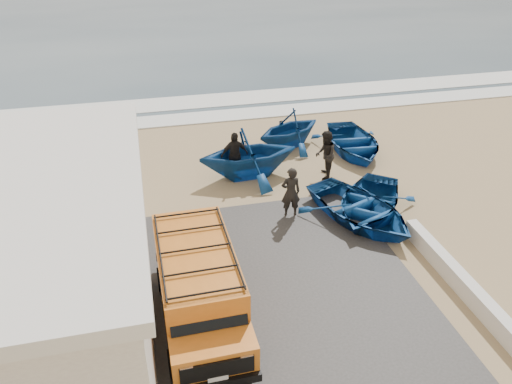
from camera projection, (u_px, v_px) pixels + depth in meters
ground at (263, 255)px, 15.47m from camera, size 160.00×160.00×0.00m
slab at (209, 309)px, 13.37m from camera, size 12.00×10.00×0.05m
surf_line at (205, 117)px, 25.60m from camera, size 180.00×1.60×0.06m
surf_wash at (199, 101)px, 27.71m from camera, size 180.00×2.20×0.04m
parapet at (464, 285)px, 13.82m from camera, size 0.35×6.00×0.55m
van at (199, 284)px, 12.56m from camera, size 2.02×4.89×2.09m
boat_near_left at (360, 210)px, 16.95m from camera, size 4.46×5.17×0.90m
boat_near_right at (368, 202)px, 17.42m from camera, size 4.79×4.96×0.84m
boat_mid_left at (248, 153)px, 19.50m from camera, size 4.13×3.63×2.06m
boat_mid_right at (353, 142)px, 21.85m from camera, size 3.41×4.53×0.89m
boat_far_left at (289, 129)px, 22.08m from camera, size 4.23×4.01×1.75m
fisherman_front at (291, 192)px, 17.02m from camera, size 0.70×0.48×1.86m
fisherman_middle at (325, 155)px, 19.50m from camera, size 1.01×1.14×1.94m
fisherman_back at (234, 155)px, 19.53m from camera, size 1.16×0.61×1.90m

